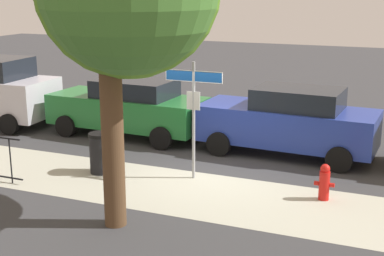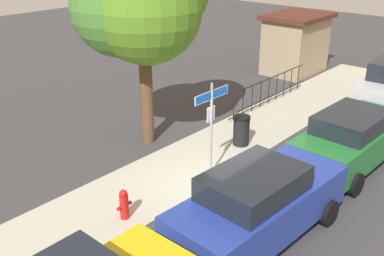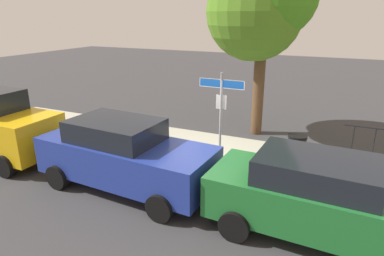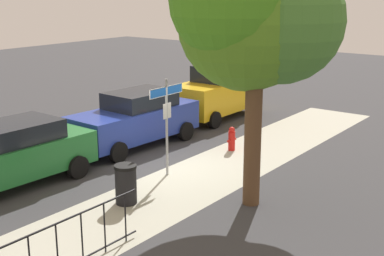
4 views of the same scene
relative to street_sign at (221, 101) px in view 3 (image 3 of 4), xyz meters
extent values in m
plane|color=#38383A|center=(-0.36, -0.40, -1.88)|extent=(60.00, 60.00, 0.00)
cube|color=#B0AE9C|center=(1.64, 0.90, -1.88)|extent=(24.00, 2.60, 0.00)
cylinder|color=#9EA0A5|center=(0.00, 0.00, -0.52)|extent=(0.07, 0.07, 2.72)
cube|color=#144799|center=(0.00, 0.00, 0.51)|extent=(1.33, 0.02, 0.22)
cube|color=white|center=(0.00, 0.00, 0.51)|extent=(1.36, 0.02, 0.25)
cube|color=silver|center=(0.00, 0.02, -0.04)|extent=(0.32, 0.02, 0.42)
cylinder|color=brown|center=(0.38, 2.94, -0.33)|extent=(0.41, 0.41, 3.11)
sphere|color=#43792F|center=(-0.20, 3.25, 2.50)|extent=(2.95, 2.95, 2.95)
sphere|color=#508421|center=(0.17, 2.58, 2.49)|extent=(3.27, 3.27, 3.27)
cylinder|color=black|center=(-4.97, -1.81, -1.56)|extent=(0.64, 0.22, 0.64)
cylinder|color=black|center=(-4.97, -3.54, -1.56)|extent=(0.64, 0.22, 0.64)
cube|color=#213595|center=(-1.56, -2.65, -1.09)|extent=(4.67, 1.97, 0.95)
cube|color=black|center=(-1.83, -2.63, -0.35)|extent=(2.28, 1.63, 0.53)
cylinder|color=black|center=(0.05, -1.87, -1.56)|extent=(0.65, 0.25, 0.64)
cylinder|color=black|center=(-0.04, -3.59, -1.56)|extent=(0.65, 0.25, 0.64)
cylinder|color=black|center=(-3.07, -1.70, -1.56)|extent=(0.65, 0.25, 0.64)
cylinder|color=black|center=(-3.16, -3.43, -1.56)|extent=(0.65, 0.25, 0.64)
cube|color=#1F6C2E|center=(3.24, -2.73, -1.12)|extent=(4.74, 1.93, 0.88)
cube|color=black|center=(2.96, -2.72, -0.43)|extent=(2.30, 1.62, 0.50)
cylinder|color=black|center=(1.69, -1.80, -1.56)|extent=(0.65, 0.24, 0.64)
cylinder|color=black|center=(1.62, -3.55, -1.56)|extent=(0.65, 0.24, 0.64)
cylinder|color=black|center=(3.67, 1.90, -1.36)|extent=(0.03, 0.03, 1.05)
cylinder|color=black|center=(4.26, 1.90, -1.36)|extent=(0.03, 0.03, 1.05)
cylinder|color=red|center=(-3.03, 0.20, -1.57)|extent=(0.22, 0.22, 0.62)
sphere|color=red|center=(-3.03, 0.20, -1.20)|extent=(0.20, 0.20, 0.20)
cylinder|color=red|center=(-3.19, 0.20, -1.54)|extent=(0.10, 0.09, 0.09)
cylinder|color=red|center=(-2.87, 0.20, -1.54)|extent=(0.10, 0.09, 0.09)
cylinder|color=black|center=(2.19, 0.50, -1.43)|extent=(0.52, 0.52, 0.90)
cylinder|color=black|center=(2.19, 0.50, -0.94)|extent=(0.55, 0.55, 0.08)
camera|label=1|loc=(-4.62, 11.26, 2.48)|focal=51.68mm
camera|label=2|loc=(-8.81, -7.03, 4.47)|focal=42.11mm
camera|label=3|loc=(3.24, -9.05, 2.39)|focal=31.54mm
camera|label=4|loc=(11.00, 9.08, 3.26)|focal=50.20mm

